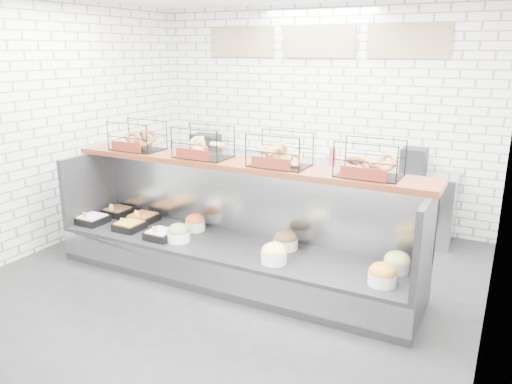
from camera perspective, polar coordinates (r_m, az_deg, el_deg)
The scene contains 5 objects.
ground at distance 5.28m, azimuth -4.55°, elevation -11.09°, with size 5.50×5.50×0.00m, color black.
room_shell at distance 5.24m, azimuth -1.47°, elevation 12.23°, with size 5.02×5.51×3.01m.
display_case at distance 5.42m, azimuth -2.70°, elevation -6.56°, with size 4.00×0.90×1.20m.
bagel_shelf at distance 5.26m, azimuth -1.90°, elevation 4.67°, with size 4.10×0.50×0.40m.
prep_counter at distance 7.15m, azimuth 5.71°, elevation 0.24°, with size 4.00×0.60×1.20m.
Camera 1 is at (2.54, -3.96, 2.40)m, focal length 35.00 mm.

